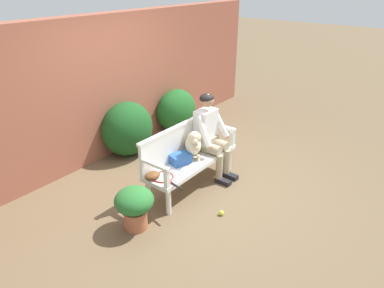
{
  "coord_description": "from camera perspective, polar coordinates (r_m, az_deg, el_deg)",
  "views": [
    {
      "loc": [
        -3.54,
        -2.74,
        2.84
      ],
      "look_at": [
        0.0,
        0.0,
        0.68
      ],
      "focal_mm": 33.02,
      "sensor_mm": 36.0,
      "label": 1
    }
  ],
  "objects": [
    {
      "name": "ground_plane",
      "position": [
        5.3,
        0.0,
        -6.66
      ],
      "size": [
        40.0,
        40.0,
        0.0
      ],
      "primitive_type": "plane",
      "color": "brown"
    },
    {
      "name": "brick_garden_fence",
      "position": [
        6.05,
        -14.34,
        8.76
      ],
      "size": [
        8.0,
        0.3,
        2.3
      ],
      "primitive_type": "cube",
      "color": "#9E5642",
      "rests_on": "ground"
    },
    {
      "name": "hedge_bush_far_left",
      "position": [
        6.99,
        -2.55,
        5.44
      ],
      "size": [
        0.9,
        0.66,
        0.83
      ],
      "primitive_type": "ellipsoid",
      "color": "#1E5B23",
      "rests_on": "ground"
    },
    {
      "name": "hedge_bush_mid_left",
      "position": [
        6.1,
        -10.39,
        2.43
      ],
      "size": [
        0.94,
        0.78,
        0.93
      ],
      "primitive_type": "ellipsoid",
      "color": "#194C1E",
      "rests_on": "ground"
    },
    {
      "name": "garden_bench",
      "position": [
        5.11,
        0.0,
        -3.12
      ],
      "size": [
        1.62,
        0.48,
        0.43
      ],
      "color": "white",
      "rests_on": "ground"
    },
    {
      "name": "bench_backrest",
      "position": [
        5.08,
        -1.88,
        0.68
      ],
      "size": [
        1.66,
        0.06,
        0.5
      ],
      "color": "white",
      "rests_on": "garden_bench"
    },
    {
      "name": "bench_armrest_left_end",
      "position": [
        4.42,
        -5.26,
        -4.32
      ],
      "size": [
        0.06,
        0.48,
        0.28
      ],
      "color": "white",
      "rests_on": "garden_bench"
    },
    {
      "name": "bench_armrest_right_end",
      "position": [
        5.52,
        5.62,
        2.05
      ],
      "size": [
        0.06,
        0.48,
        0.28
      ],
      "color": "white",
      "rests_on": "garden_bench"
    },
    {
      "name": "person_seated",
      "position": [
        5.26,
        2.91,
        1.81
      ],
      "size": [
        0.56,
        0.64,
        1.3
      ],
      "color": "black",
      "rests_on": "ground"
    },
    {
      "name": "dog_on_bench",
      "position": [
        4.99,
        0.23,
        -0.0
      ],
      "size": [
        0.43,
        0.42,
        0.48
      ],
      "color": "beige",
      "rests_on": "garden_bench"
    },
    {
      "name": "tennis_racket",
      "position": [
        4.64,
        -4.59,
        -5.44
      ],
      "size": [
        0.35,
        0.58,
        0.03
      ],
      "color": "red",
      "rests_on": "garden_bench"
    },
    {
      "name": "baseball_glove",
      "position": [
        4.64,
        -6.39,
        -5.07
      ],
      "size": [
        0.25,
        0.22,
        0.09
      ],
      "primitive_type": "ellipsoid",
      "rotation": [
        0.0,
        0.0,
        -0.24
      ],
      "color": "brown",
      "rests_on": "garden_bench"
    },
    {
      "name": "sports_bag",
      "position": [
        4.96,
        -1.92,
        -2.38
      ],
      "size": [
        0.32,
        0.27,
        0.14
      ],
      "primitive_type": "cube",
      "rotation": [
        0.0,
        0.0,
        -0.28
      ],
      "color": "#2856A3",
      "rests_on": "garden_bench"
    },
    {
      "name": "tennis_ball",
      "position": [
        4.7,
        4.78,
        -11.04
      ],
      "size": [
        0.07,
        0.07,
        0.07
      ],
      "primitive_type": "sphere",
      "color": "#CCDB33",
      "rests_on": "ground"
    },
    {
      "name": "potted_plant",
      "position": [
        4.36,
        -9.27,
        -9.68
      ],
      "size": [
        0.48,
        0.48,
        0.55
      ],
      "color": "#A85B3D",
      "rests_on": "ground"
    }
  ]
}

